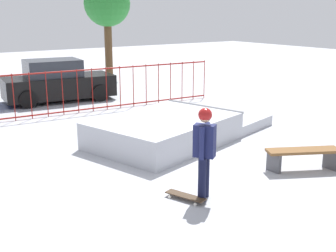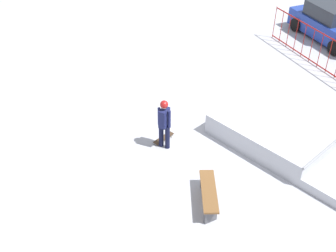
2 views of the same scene
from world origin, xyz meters
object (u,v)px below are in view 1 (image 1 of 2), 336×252
at_px(skater, 204,147).
at_px(park_bench, 303,155).
at_px(skateboard, 186,196).
at_px(distant_tree, 107,5).
at_px(parked_car_black, 58,82).
at_px(skate_ramp, 175,128).

distance_m(skater, park_bench, 2.79).
bearing_deg(skateboard, skater, -133.25).
bearing_deg(park_bench, distant_tree, 79.18).
relative_size(skateboard, park_bench, 0.51).
bearing_deg(parked_car_black, skateboard, -91.47).
xyz_separation_m(skater, parked_car_black, (1.08, 10.28, -0.28)).
bearing_deg(parked_car_black, skater, -89.66).
relative_size(parked_car_black, distant_tree, 0.86).
xyz_separation_m(skate_ramp, parked_car_black, (-0.70, 6.86, 0.41)).
height_order(skater, park_bench, skater).
height_order(skate_ramp, distant_tree, distant_tree).
height_order(skater, skateboard, skater).
bearing_deg(parked_car_black, skate_ramp, -77.82).
relative_size(skater, park_bench, 1.07).
bearing_deg(parked_car_black, distant_tree, 51.23).
bearing_deg(skate_ramp, park_bench, -90.96).
relative_size(skater, distant_tree, 0.35).
xyz_separation_m(park_bench, distant_tree, (2.82, 14.78, 3.33)).
bearing_deg(park_bench, skate_ramp, 104.96).
distance_m(skate_ramp, skateboard, 3.90).
distance_m(park_bench, distant_tree, 15.41).
bearing_deg(parked_car_black, park_bench, -74.69).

